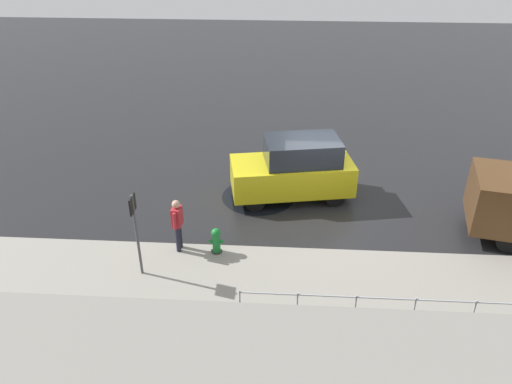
{
  "coord_description": "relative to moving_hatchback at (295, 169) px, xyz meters",
  "views": [
    {
      "loc": [
        1.27,
        14.07,
        8.4
      ],
      "look_at": [
        2.09,
        1.01,
        0.9
      ],
      "focal_mm": 35.0,
      "sensor_mm": 36.0,
      "label": 1
    }
  ],
  "objects": [
    {
      "name": "moving_hatchback",
      "position": [
        0.0,
        0.0,
        0.0
      ],
      "size": [
        4.15,
        2.38,
        2.06
      ],
      "color": "yellow",
      "rests_on": "ground"
    },
    {
      "name": "fire_hydrant",
      "position": [
        2.14,
        3.27,
        -0.63
      ],
      "size": [
        0.42,
        0.31,
        0.8
      ],
      "color": "#197A2D",
      "rests_on": "ground"
    },
    {
      "name": "puddle_patch",
      "position": [
        1.17,
        0.08,
        -1.02
      ],
      "size": [
        2.43,
        2.43,
        0.01
      ],
      "primitive_type": "cylinder",
      "color": "black",
      "rests_on": "ground"
    },
    {
      "name": "ground_plane",
      "position": [
        -0.93,
        0.34,
        -1.03
      ],
      "size": [
        60.0,
        60.0,
        0.0
      ],
      "primitive_type": "plane",
      "color": "black"
    },
    {
      "name": "sign_post",
      "position": [
        3.98,
        4.31,
        0.55
      ],
      "size": [
        0.07,
        0.44,
        2.4
      ],
      "color": "#4C4C51",
      "rests_on": "ground"
    },
    {
      "name": "pedestrian",
      "position": [
        3.2,
        3.21,
        -0.07
      ],
      "size": [
        0.26,
        0.57,
        1.62
      ],
      "color": "#B2262D",
      "rests_on": "ground"
    },
    {
      "name": "kerb_strip",
      "position": [
        -0.93,
        4.54,
        -1.01
      ],
      "size": [
        24.0,
        3.2,
        0.04
      ],
      "primitive_type": "cube",
      "color": "gray",
      "rests_on": "ground"
    },
    {
      "name": "metal_railing",
      "position": [
        -1.97,
        6.0,
        -0.33
      ],
      "size": [
        6.45,
        0.04,
        1.05
      ],
      "color": "#B7BABF",
      "rests_on": "ground"
    }
  ]
}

